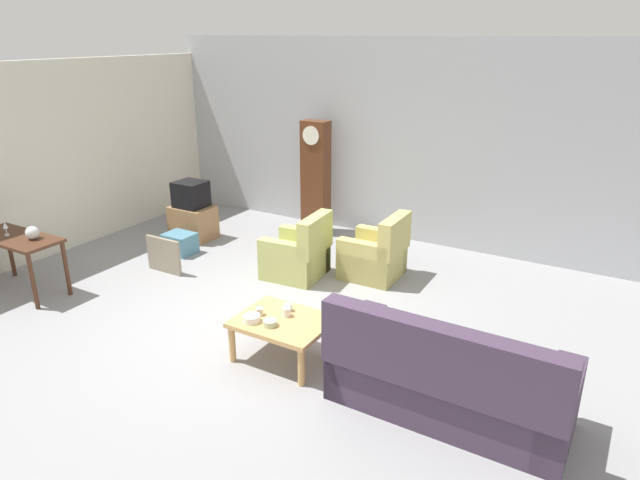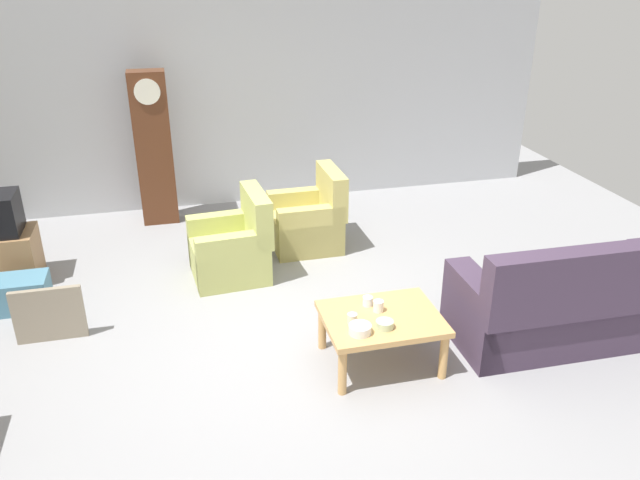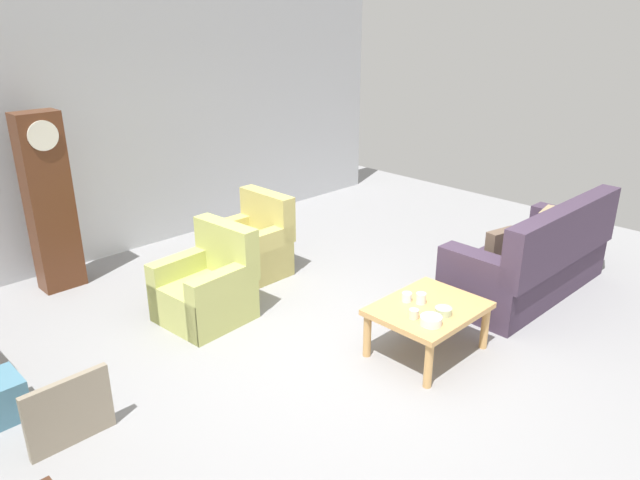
{
  "view_description": "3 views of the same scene",
  "coord_description": "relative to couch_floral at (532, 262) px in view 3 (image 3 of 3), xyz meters",
  "views": [
    {
      "loc": [
        3.51,
        -4.78,
        3.24
      ],
      "look_at": [
        0.28,
        0.75,
        0.86
      ],
      "focal_mm": 31.38,
      "sensor_mm": 36.0,
      "label": 1
    },
    {
      "loc": [
        -0.96,
        -4.71,
        3.17
      ],
      "look_at": [
        0.29,
        0.37,
        0.77
      ],
      "focal_mm": 35.28,
      "sensor_mm": 36.0,
      "label": 2
    },
    {
      "loc": [
        -3.27,
        -3.13,
        2.84
      ],
      "look_at": [
        0.09,
        0.29,
        0.97
      ],
      "focal_mm": 33.2,
      "sensor_mm": 36.0,
      "label": 3
    }
  ],
  "objects": [
    {
      "name": "coffee_table_wood",
      "position": [
        -1.77,
        0.07,
        0.04
      ],
      "size": [
        0.96,
        0.76,
        0.45
      ],
      "color": "tan",
      "rests_on": "ground_plane"
    },
    {
      "name": "bowl_white_stacked",
      "position": [
        -2.02,
        -0.14,
        0.14
      ],
      "size": [
        0.18,
        0.18,
        0.07
      ],
      "primitive_type": "cylinder",
      "color": "white",
      "rests_on": "coffee_table_wood"
    },
    {
      "name": "ground_plane",
      "position": [
        -2.36,
        0.61,
        -0.35
      ],
      "size": [
        10.4,
        10.4,
        0.0
      ],
      "primitive_type": "plane",
      "color": "gray"
    },
    {
      "name": "armchair_olive_near",
      "position": [
        -2.78,
        1.94,
        -0.05
      ],
      "size": [
        0.85,
        0.82,
        0.92
      ],
      "color": "#B7BC66",
      "rests_on": "ground_plane"
    },
    {
      "name": "framed_picture_leaning",
      "position": [
        -4.51,
        1.09,
        -0.1
      ],
      "size": [
        0.6,
        0.05,
        0.51
      ],
      "primitive_type": "cube",
      "color": "gray",
      "rests_on": "ground_plane"
    },
    {
      "name": "couch_floral",
      "position": [
        0.0,
        0.0,
        0.0
      ],
      "size": [
        2.11,
        0.91,
        1.04
      ],
      "color": "#423347",
      "rests_on": "ground_plane"
    },
    {
      "name": "cup_cream_tall",
      "position": [
        -2.04,
        0.03,
        0.14
      ],
      "size": [
        0.08,
        0.08,
        0.08
      ],
      "primitive_type": "cylinder",
      "color": "beige",
      "rests_on": "coffee_table_wood"
    },
    {
      "name": "grandfather_clock",
      "position": [
        -3.52,
        3.68,
        0.61
      ],
      "size": [
        0.44,
        0.3,
        1.91
      ],
      "color": "#562D19",
      "rests_on": "ground_plane"
    },
    {
      "name": "cup_blue_rimmed",
      "position": [
        -1.84,
        0.26,
        0.14
      ],
      "size": [
        0.09,
        0.09,
        0.08
      ],
      "primitive_type": "cylinder",
      "color": "silver",
      "rests_on": "coffee_table_wood"
    },
    {
      "name": "bowl_shallow_green",
      "position": [
        -1.81,
        -0.11,
        0.13
      ],
      "size": [
        0.14,
        0.14,
        0.06
      ],
      "primitive_type": "cylinder",
      "color": "#B2C69E",
      "rests_on": "coffee_table_wood"
    },
    {
      "name": "cup_white_porcelain",
      "position": [
        -1.78,
        0.15,
        0.15
      ],
      "size": [
        0.09,
        0.09,
        0.1
      ],
      "primitive_type": "cylinder",
      "color": "white",
      "rests_on": "coffee_table_wood"
    },
    {
      "name": "garage_door_wall",
      "position": [
        -2.36,
        4.21,
        1.25
      ],
      "size": [
        8.4,
        0.16,
        3.2
      ],
      "primitive_type": "cube",
      "color": "#ADAFB5",
      "rests_on": "ground_plane"
    },
    {
      "name": "armchair_olive_far",
      "position": [
        -1.83,
        2.48,
        -0.05
      ],
      "size": [
        0.8,
        0.77,
        0.92
      ],
      "color": "tan",
      "rests_on": "ground_plane"
    }
  ]
}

